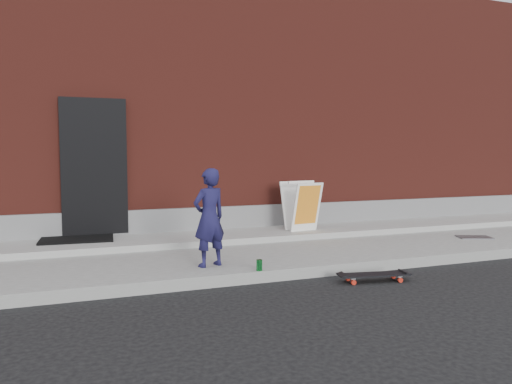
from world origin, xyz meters
name	(u,v)px	position (x,y,z in m)	size (l,w,h in m)	color
ground	(318,278)	(0.00, 0.00, 0.00)	(80.00, 80.00, 0.00)	black
sidewalk	(273,251)	(0.00, 1.50, 0.07)	(20.00, 3.00, 0.15)	slate
apron	(253,234)	(0.00, 2.40, 0.20)	(20.00, 1.20, 0.10)	#999994
building	(190,119)	(0.00, 6.99, 2.50)	(20.00, 8.10, 5.00)	#5D2119
child	(209,218)	(-1.32, 0.52, 0.79)	(0.47, 0.31, 1.28)	#18163F
skateboard	(374,275)	(0.57, -0.44, 0.08)	(0.92, 0.39, 0.10)	red
pizza_sign	(302,206)	(0.86, 2.25, 0.69)	(0.60, 0.68, 0.88)	white
soda_can	(259,265)	(-0.80, 0.05, 0.22)	(0.08, 0.08, 0.14)	#1B8734
doormat	(77,238)	(-2.90, 2.70, 0.27)	(1.11, 0.89, 0.03)	black
utility_plate	(474,237)	(3.59, 0.98, 0.16)	(0.55, 0.35, 0.02)	#4F4F53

